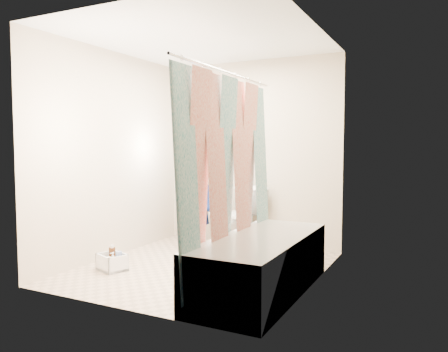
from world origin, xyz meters
The scene contains 14 objects.
floor centered at (0.00, 0.00, 0.00)m, with size 2.60×2.60×0.00m, color tan.
ceiling centered at (0.00, 0.00, 2.40)m, with size 2.40×2.60×0.02m, color silver.
wall_back centered at (0.00, 1.30, 1.20)m, with size 2.40×0.02×2.40m, color #B8AA8D.
wall_front centered at (0.00, -1.30, 1.20)m, with size 2.40×0.02×2.40m, color #B8AA8D.
wall_left centered at (-1.20, 0.00, 1.20)m, with size 0.02×2.60×2.40m, color #B8AA8D.
wall_right centered at (1.20, 0.00, 1.20)m, with size 0.02×2.60×2.40m, color #B8AA8D.
bathtub centered at (0.85, -0.43, 0.27)m, with size 0.70×1.75×0.50m.
curtain_rod centered at (0.52, -0.43, 1.95)m, with size 0.02×0.02×1.90m, color silver.
shower_curtain centered at (0.52, -0.43, 1.02)m, with size 0.06×1.75×1.80m, color white.
toilet centered at (0.00, 0.87, 0.40)m, with size 0.44×0.78×0.79m, color white.
tank_lid centered at (-0.04, 0.75, 0.47)m, with size 0.49×0.21×0.04m, color silver.
tank_internals centered at (0.01, 1.09, 0.78)m, with size 0.19×0.08×0.26m.
plumber centered at (-0.53, 0.78, 0.90)m, with size 0.66×0.43×1.80m, color navy.
cleaning_caddy centered at (-0.79, -0.49, 0.08)m, with size 0.35×0.32×0.22m.
Camera 1 is at (2.26, -3.97, 1.30)m, focal length 35.00 mm.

